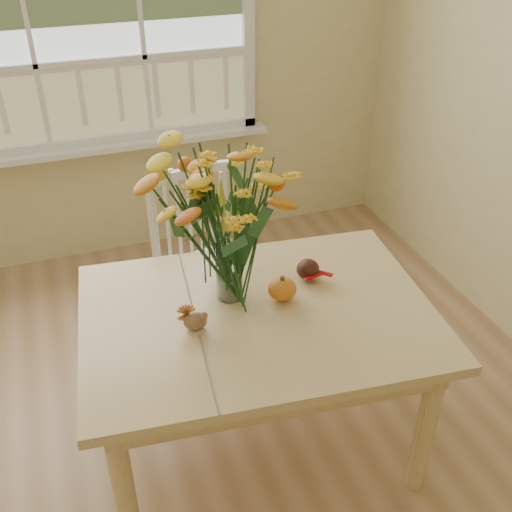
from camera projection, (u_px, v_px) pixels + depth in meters
name	position (u px, v px, depth m)	size (l,w,h in m)	color
wall_back	(27.00, 23.00, 2.92)	(4.00, 0.02, 2.70)	beige
dining_table	(258.00, 331.00, 2.16)	(1.32, 1.01, 0.66)	tan
windsor_chair	(200.00, 256.00, 2.74)	(0.47, 0.46, 0.87)	white
flower_vase	(228.00, 218.00, 2.02)	(0.45, 0.45, 0.54)	white
pumpkin	(282.00, 290.00, 2.15)	(0.10, 0.10, 0.08)	orange
turkey_figurine	(195.00, 321.00, 2.00)	(0.09, 0.07, 0.10)	#CCB78C
dark_gourd	(308.00, 270.00, 2.26)	(0.13, 0.11, 0.08)	#38160F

